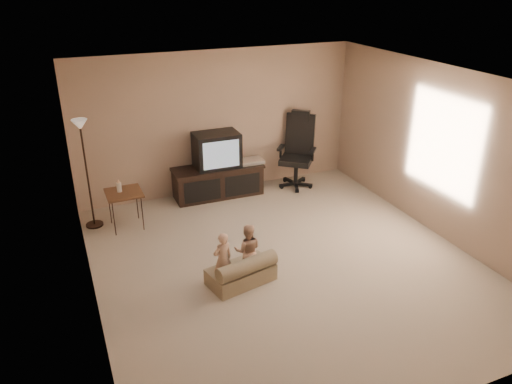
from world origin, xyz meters
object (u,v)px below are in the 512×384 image
tv_stand (218,170)px  child_sofa (243,272)px  floor_lamp (84,150)px  toddler_left (223,259)px  side_table (123,193)px  office_chair (297,160)px  toddler_right (248,250)px

tv_stand → child_sofa: (-0.60, -2.73, -0.31)m
floor_lamp → toddler_left: floor_lamp is taller
side_table → floor_lamp: (-0.47, 0.23, 0.68)m
office_chair → toddler_left: size_ratio=1.87×
toddler_left → toddler_right: 0.37m
side_table → toddler_left: size_ratio=1.09×
side_table → office_chair: bearing=8.1°
toddler_right → side_table: bearing=-37.0°
child_sofa → toddler_left: 0.32m
child_sofa → side_table: bearing=105.1°
office_chair → toddler_right: (-1.96, -2.44, -0.12)m
floor_lamp → tv_stand: bearing=9.1°
child_sofa → toddler_left: bearing=148.8°
office_chair → toddler_left: 3.43m
child_sofa → office_chair: bearing=38.7°
office_chair → side_table: 3.24m
office_chair → toddler_left: office_chair is taller
side_table → toddler_right: (1.24, -1.99, -0.20)m
office_chair → side_table: office_chair is taller
child_sofa → floor_lamp: bearing=111.3°
office_chair → toddler_left: (-2.33, -2.52, -0.13)m
tv_stand → toddler_right: tv_stand is taller
tv_stand → office_chair: bearing=-4.0°
child_sofa → toddler_right: size_ratio=1.23×
floor_lamp → toddler_left: bearing=-59.6°
child_sofa → toddler_right: toddler_right is taller
tv_stand → office_chair: office_chair is taller
office_chair → toddler_right: bearing=-89.7°
toddler_left → office_chair: bearing=-145.8°
office_chair → floor_lamp: (-3.68, -0.22, 0.76)m
tv_stand → toddler_left: (-0.83, -2.65, -0.11)m
tv_stand → toddler_left: bearing=-106.6°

